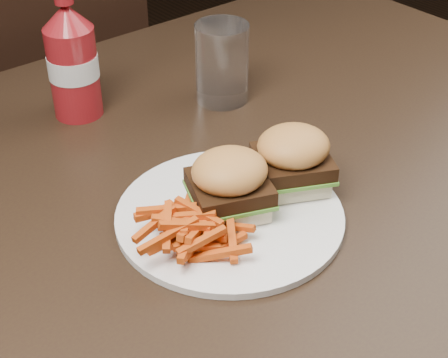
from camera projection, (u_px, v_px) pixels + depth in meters
dining_table at (219, 166)px, 0.90m from camera, size 1.20×0.80×0.04m
chair_far at (22, 143)px, 1.51m from camera, size 0.45×0.45×0.04m
plate at (230, 215)px, 0.77m from camera, size 0.26×0.26×0.01m
sandwich_half_a at (229, 203)px, 0.77m from camera, size 0.10×0.09×0.02m
sandwich_half_b at (291, 178)px, 0.81m from camera, size 0.10×0.10×0.02m
fries_pile at (190, 223)px, 0.72m from camera, size 0.12×0.12×0.04m
ketchup_bottle at (74, 75)px, 0.94m from camera, size 0.08×0.08×0.14m
tumbler at (222, 65)px, 0.98m from camera, size 0.09×0.09×0.12m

